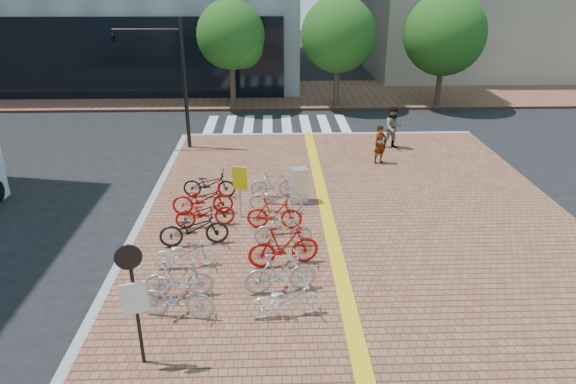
{
  "coord_description": "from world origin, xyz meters",
  "views": [
    {
      "loc": [
        0.25,
        -12.15,
        7.51
      ],
      "look_at": [
        0.7,
        2.17,
        1.3
      ],
      "focal_mm": 32.0,
      "sensor_mm": 36.0,
      "label": 1
    }
  ],
  "objects_px": {
    "bike_7": "(286,299)",
    "bike_4": "(205,212)",
    "bike_9": "(284,246)",
    "pedestrian_b": "(394,128)",
    "bike_2": "(185,253)",
    "bike_13": "(273,184)",
    "bike_1": "(178,278)",
    "bike_8": "(280,272)",
    "bike_6": "(209,184)",
    "utility_box": "(299,185)",
    "yellow_sign": "(240,183)",
    "bike_0": "(177,297)",
    "bike_11": "(274,213)",
    "notice_sign": "(134,291)",
    "traffic_light_pole": "(152,60)",
    "pedestrian_a": "(380,145)",
    "bike_12": "(276,199)",
    "bike_10": "(283,230)",
    "bike_5": "(203,199)",
    "bike_3": "(194,228)"
  },
  "relations": [
    {
      "from": "bike_8",
      "to": "notice_sign",
      "type": "height_order",
      "value": "notice_sign"
    },
    {
      "from": "bike_11",
      "to": "notice_sign",
      "type": "xyz_separation_m",
      "value": [
        -2.72,
        -5.86,
        1.22
      ]
    },
    {
      "from": "bike_10",
      "to": "bike_11",
      "type": "distance_m",
      "value": 1.13
    },
    {
      "from": "bike_4",
      "to": "bike_10",
      "type": "height_order",
      "value": "bike_10"
    },
    {
      "from": "bike_9",
      "to": "yellow_sign",
      "type": "bearing_deg",
      "value": 12.44
    },
    {
      "from": "pedestrian_b",
      "to": "traffic_light_pole",
      "type": "distance_m",
      "value": 10.84
    },
    {
      "from": "yellow_sign",
      "to": "bike_10",
      "type": "bearing_deg",
      "value": -55.25
    },
    {
      "from": "pedestrian_a",
      "to": "yellow_sign",
      "type": "relative_size",
      "value": 0.91
    },
    {
      "from": "bike_5",
      "to": "pedestrian_b",
      "type": "bearing_deg",
      "value": -53.44
    },
    {
      "from": "bike_3",
      "to": "bike_11",
      "type": "xyz_separation_m",
      "value": [
        2.33,
        0.95,
        -0.01
      ]
    },
    {
      "from": "notice_sign",
      "to": "pedestrian_b",
      "type": "bearing_deg",
      "value": 59.19
    },
    {
      "from": "bike_5",
      "to": "yellow_sign",
      "type": "relative_size",
      "value": 1.13
    },
    {
      "from": "bike_13",
      "to": "bike_0",
      "type": "bearing_deg",
      "value": 160.73
    },
    {
      "from": "bike_0",
      "to": "bike_4",
      "type": "xyz_separation_m",
      "value": [
        0.1,
        4.58,
        -0.06
      ]
    },
    {
      "from": "bike_2",
      "to": "notice_sign",
      "type": "height_order",
      "value": "notice_sign"
    },
    {
      "from": "bike_9",
      "to": "pedestrian_b",
      "type": "height_order",
      "value": "pedestrian_b"
    },
    {
      "from": "bike_4",
      "to": "bike_12",
      "type": "xyz_separation_m",
      "value": [
        2.2,
        0.99,
        -0.02
      ]
    },
    {
      "from": "bike_8",
      "to": "bike_6",
      "type": "bearing_deg",
      "value": 12.27
    },
    {
      "from": "bike_6",
      "to": "bike_13",
      "type": "bearing_deg",
      "value": -88.73
    },
    {
      "from": "bike_7",
      "to": "bike_4",
      "type": "bearing_deg",
      "value": 18.85
    },
    {
      "from": "pedestrian_b",
      "to": "utility_box",
      "type": "xyz_separation_m",
      "value": [
        -4.5,
        -5.7,
        -0.33
      ]
    },
    {
      "from": "notice_sign",
      "to": "traffic_light_pole",
      "type": "xyz_separation_m",
      "value": [
        -2.36,
        13.95,
        2.13
      ]
    },
    {
      "from": "bike_1",
      "to": "utility_box",
      "type": "height_order",
      "value": "utility_box"
    },
    {
      "from": "bike_5",
      "to": "pedestrian_b",
      "type": "relative_size",
      "value": 1.05
    },
    {
      "from": "bike_10",
      "to": "utility_box",
      "type": "distance_m",
      "value": 3.14
    },
    {
      "from": "bike_2",
      "to": "yellow_sign",
      "type": "relative_size",
      "value": 0.95
    },
    {
      "from": "bike_10",
      "to": "bike_2",
      "type": "bearing_deg",
      "value": 112.41
    },
    {
      "from": "bike_6",
      "to": "bike_9",
      "type": "xyz_separation_m",
      "value": [
        2.5,
        -4.65,
        0.1
      ]
    },
    {
      "from": "bike_6",
      "to": "bike_1",
      "type": "bearing_deg",
      "value": -177.77
    },
    {
      "from": "bike_2",
      "to": "bike_4",
      "type": "bearing_deg",
      "value": -13.85
    },
    {
      "from": "pedestrian_a",
      "to": "bike_12",
      "type": "bearing_deg",
      "value": -160.76
    },
    {
      "from": "bike_2",
      "to": "bike_9",
      "type": "distance_m",
      "value": 2.64
    },
    {
      "from": "bike_0",
      "to": "bike_2",
      "type": "height_order",
      "value": "bike_0"
    },
    {
      "from": "utility_box",
      "to": "yellow_sign",
      "type": "distance_m",
      "value": 2.34
    },
    {
      "from": "bike_3",
      "to": "bike_6",
      "type": "height_order",
      "value": "bike_3"
    },
    {
      "from": "pedestrian_b",
      "to": "utility_box",
      "type": "distance_m",
      "value": 7.26
    },
    {
      "from": "bike_2",
      "to": "bike_1",
      "type": "bearing_deg",
      "value": 174.29
    },
    {
      "from": "bike_4",
      "to": "notice_sign",
      "type": "relative_size",
      "value": 0.66
    },
    {
      "from": "bike_1",
      "to": "bike_9",
      "type": "distance_m",
      "value": 2.93
    },
    {
      "from": "bike_13",
      "to": "pedestrian_b",
      "type": "relative_size",
      "value": 0.86
    },
    {
      "from": "pedestrian_a",
      "to": "notice_sign",
      "type": "bearing_deg",
      "value": -148.63
    },
    {
      "from": "bike_5",
      "to": "bike_9",
      "type": "xyz_separation_m",
      "value": [
        2.56,
        -3.27,
        0.07
      ]
    },
    {
      "from": "bike_7",
      "to": "bike_9",
      "type": "height_order",
      "value": "bike_9"
    },
    {
      "from": "bike_2",
      "to": "bike_7",
      "type": "height_order",
      "value": "bike_7"
    },
    {
      "from": "bike_2",
      "to": "bike_9",
      "type": "relative_size",
      "value": 0.85
    },
    {
      "from": "bike_9",
      "to": "bike_12",
      "type": "relative_size",
      "value": 1.1
    },
    {
      "from": "bike_6",
      "to": "yellow_sign",
      "type": "bearing_deg",
      "value": -142.16
    },
    {
      "from": "bike_10",
      "to": "pedestrian_b",
      "type": "xyz_separation_m",
      "value": [
        5.11,
        8.77,
        0.43
      ]
    },
    {
      "from": "bike_1",
      "to": "bike_8",
      "type": "bearing_deg",
      "value": -90.69
    },
    {
      "from": "bike_12",
      "to": "pedestrian_a",
      "type": "height_order",
      "value": "pedestrian_a"
    }
  ]
}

